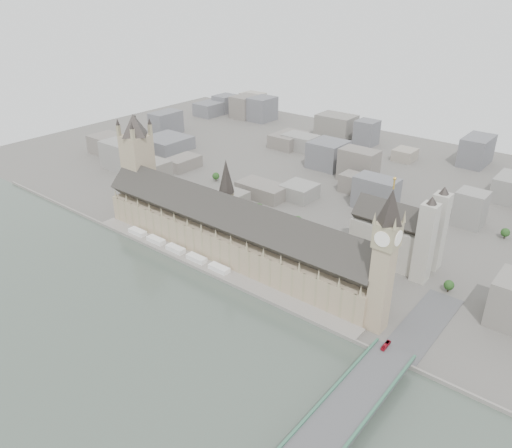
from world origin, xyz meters
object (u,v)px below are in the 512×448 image
Objects in this scene: victoria_tower at (138,161)px; red_bus_north at (386,345)px; palace_of_westminster at (231,232)px; elizabeth_tower at (385,252)px; westminster_abbey at (398,235)px; westminster_bridge at (332,431)px.

red_bus_north is (278.79, -43.80, -43.61)m from victoria_tower.
palace_of_westminster is 142.94m from elizabeth_tower.
elizabeth_tower is 56.40m from red_bus_north.
elizabeth_tower is 260.64m from victoria_tower.
elizabeth_tower reaches higher than westminster_abbey.
elizabeth_tower is at bearing -3.96° from victoria_tower.
elizabeth_tower is 11.16× the size of red_bus_north.
westminster_bridge is at bearing -74.36° from westminster_abbey.
victoria_tower is (-260.00, 18.00, -2.88)m from elizabeth_tower.
westminster_abbey is at bearing 107.29° from elizabeth_tower.
westminster_abbey reaches higher than red_bus_north.
westminster_bridge is (24.00, -95.50, -52.96)m from elizabeth_tower.
westminster_abbey is (-27.08, 87.00, -33.01)m from elizabeth_tower.
palace_of_westminster is at bearing 165.89° from red_bus_north.
westminster_bridge is 70.19m from red_bus_north.
elizabeth_tower reaches higher than victoria_tower.
palace_of_westminster is 2.65× the size of victoria_tower.
palace_of_westminster is 195.05m from westminster_bridge.
elizabeth_tower is 0.33× the size of westminster_bridge.
elizabeth_tower is 1.58× the size of westminster_abbey.
victoria_tower is 309.91m from westminster_bridge.
palace_of_westminster is 27.51× the size of red_bus_north.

